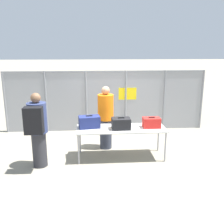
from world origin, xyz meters
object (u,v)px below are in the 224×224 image
Objects in this scene: traveler_hooded at (37,128)px; security_worker_near at (106,117)px; suitcase_navy at (89,122)px; suitcase_red at (151,123)px; utility_trailer at (141,105)px; suitcase_black at (121,123)px; inspection_table at (121,130)px.

traveler_hooded is 1.94m from security_worker_near.
suitcase_navy is 1.57m from suitcase_red.
utility_trailer is at bearing -99.78° from security_worker_near.
security_worker_near is at bearing 51.91° from suitcase_navy.
suitcase_black is 1.07× the size of suitcase_red.
suitcase_red is at bearing 4.66° from suitcase_black.
security_worker_near is at bearing 32.04° from traveler_hooded.
inspection_table reaches higher than utility_trailer.
suitcase_red is at bearing 164.82° from security_worker_near.
utility_trailer is at bearing 53.30° from traveler_hooded.
security_worker_near is 0.39× the size of utility_trailer.
inspection_table is 0.79m from suitcase_red.
suitcase_red is at bearing 0.27° from inspection_table.
traveler_hooded reaches higher than inspection_table.
traveler_hooded is at bearing 48.69° from security_worker_near.
inspection_table is 1.27× the size of traveler_hooded.
security_worker_near is 3.96m from utility_trailer.
suitcase_red is 0.25× the size of security_worker_near.
suitcase_black is at bearing 8.65° from traveler_hooded.
suitcase_black is at bearing -106.99° from utility_trailer.
suitcase_black is 0.26× the size of security_worker_near.
inspection_table is 1.28× the size of security_worker_near.
suitcase_navy is 4.66m from utility_trailer.
suitcase_black is at bearing -175.34° from suitcase_red.
inspection_table is at bearing -179.73° from suitcase_red.
utility_trailer is (3.27, 4.64, -0.54)m from traveler_hooded.
suitcase_red is 0.10× the size of utility_trailer.
inspection_table is 5.18× the size of suitcase_red.
traveler_hooded is at bearing -171.35° from suitcase_red.
suitcase_red is (1.56, -0.10, -0.02)m from suitcase_navy.
traveler_hooded is (-1.17, -0.51, 0.04)m from suitcase_navy.
suitcase_navy is 0.80m from suitcase_black.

